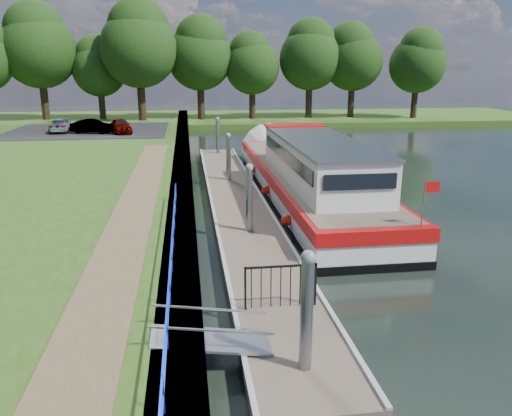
{
  "coord_description": "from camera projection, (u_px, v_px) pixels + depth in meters",
  "views": [
    {
      "loc": [
        -2.22,
        -9.17,
        6.29
      ],
      "look_at": [
        0.19,
        8.04,
        1.4
      ],
      "focal_mm": 35.0,
      "sensor_mm": 36.0,
      "label": 1
    }
  ],
  "objects": [
    {
      "name": "ground",
      "position": [
        299.0,
        371.0,
        10.74
      ],
      "size": [
        160.0,
        160.0,
        0.0
      ],
      "primitive_type": "plane",
      "color": "black",
      "rests_on": "ground"
    },
    {
      "name": "bank_edge",
      "position": [
        182.0,
        192.0,
        24.59
      ],
      "size": [
        1.1,
        90.0,
        0.78
      ],
      "primitive_type": "cube",
      "color": "#473D2D",
      "rests_on": "ground"
    },
    {
      "name": "far_bank",
      "position": [
        301.0,
        118.0,
        61.83
      ],
      "size": [
        60.0,
        18.0,
        0.6
      ],
      "primitive_type": "cube",
      "color": "#2B4E16",
      "rests_on": "ground"
    },
    {
      "name": "footpath",
      "position": [
        127.0,
        230.0,
        17.56
      ],
      "size": [
        1.6,
        40.0,
        0.05
      ],
      "primitive_type": "cube",
      "color": "brown",
      "rests_on": "riverbank"
    },
    {
      "name": "carpark",
      "position": [
        89.0,
        131.0,
        45.28
      ],
      "size": [
        14.0,
        12.0,
        0.06
      ],
      "primitive_type": "cube",
      "color": "black",
      "rests_on": "riverbank"
    },
    {
      "name": "blue_fence",
      "position": [
        171.0,
        268.0,
        12.88
      ],
      "size": [
        0.04,
        18.04,
        0.72
      ],
      "color": "#0C2DBF",
      "rests_on": "riverbank"
    },
    {
      "name": "pontoon",
      "position": [
        237.0,
        205.0,
        23.08
      ],
      "size": [
        2.5,
        30.0,
        0.56
      ],
      "color": "brown",
      "rests_on": "ground"
    },
    {
      "name": "mooring_piles",
      "position": [
        237.0,
        182.0,
        22.79
      ],
      "size": [
        0.3,
        27.3,
        3.55
      ],
      "color": "gray",
      "rests_on": "ground"
    },
    {
      "name": "gangway",
      "position": [
        211.0,
        339.0,
        10.8
      ],
      "size": [
        2.58,
        1.0,
        0.92
      ],
      "color": "#A5A8AD",
      "rests_on": "ground"
    },
    {
      "name": "gate_panel",
      "position": [
        281.0,
        280.0,
        12.52
      ],
      "size": [
        1.85,
        0.05,
        1.15
      ],
      "color": "black",
      "rests_on": "ground"
    },
    {
      "name": "barge",
      "position": [
        303.0,
        174.0,
        25.43
      ],
      "size": [
        4.36,
        21.15,
        4.78
      ],
      "color": "black",
      "rests_on": "ground"
    },
    {
      "name": "horizon_trees",
      "position": [
        189.0,
        52.0,
        54.78
      ],
      "size": [
        54.38,
        10.03,
        12.87
      ],
      "color": "#332316",
      "rests_on": "ground"
    },
    {
      "name": "car_a",
      "position": [
        121.0,
        126.0,
        43.19
      ],
      "size": [
        2.43,
        3.92,
        1.25
      ],
      "primitive_type": "imported",
      "rotation": [
        0.0,
        0.0,
        0.28
      ],
      "color": "#999999",
      "rests_on": "carpark"
    },
    {
      "name": "car_b",
      "position": [
        93.0,
        126.0,
        42.97
      ],
      "size": [
        3.87,
        2.2,
        1.21
      ],
      "primitive_type": "imported",
      "rotation": [
        0.0,
        0.0,
        1.3
      ],
      "color": "#999999",
      "rests_on": "carpark"
    },
    {
      "name": "car_c",
      "position": [
        61.0,
        125.0,
        43.93
      ],
      "size": [
        1.92,
        4.16,
        1.18
      ],
      "primitive_type": "imported",
      "rotation": [
        0.0,
        0.0,
        3.21
      ],
      "color": "#999999",
      "rests_on": "carpark"
    }
  ]
}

